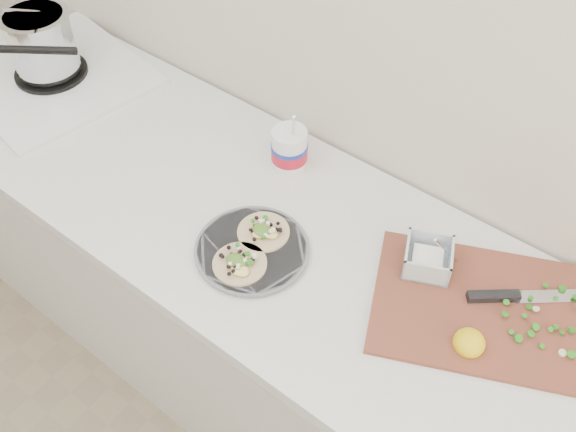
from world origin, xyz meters
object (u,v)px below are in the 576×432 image
Objects in this scene: stove at (45,54)px; tub at (290,147)px; cutboard at (481,300)px; taco_plate at (252,247)px.

stove reaches higher than tub.
stove is at bearing -170.38° from tub.
stove is at bearing 157.35° from cutboard.
stove is 2.24× the size of taco_plate.
taco_plate is at bearing 176.99° from cutboard.
taco_plate is 0.31m from tub.
tub is 0.61m from cutboard.
taco_plate is 1.26× the size of tub.
stove reaches higher than cutboard.
stove is 0.94m from taco_plate.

